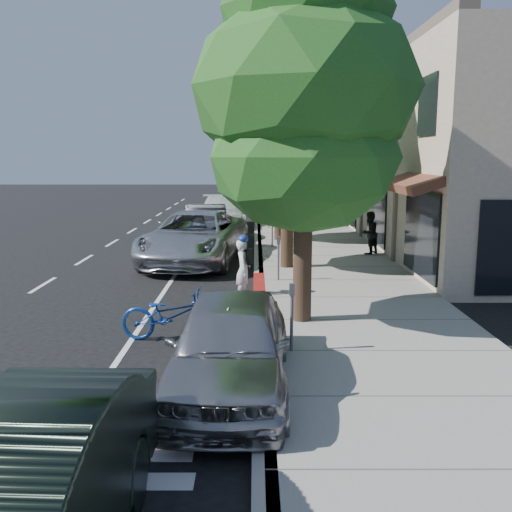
{
  "coord_description": "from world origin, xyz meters",
  "views": [
    {
      "loc": [
        -0.11,
        -13.94,
        3.66
      ],
      "look_at": [
        -0.09,
        -0.85,
        1.35
      ],
      "focal_mm": 40.0,
      "sensor_mm": 36.0,
      "label": 1
    }
  ],
  "objects_px": {
    "white_pickup": "(221,213)",
    "street_tree_3": "(275,129)",
    "dark_sedan": "(206,224)",
    "dark_suv_far": "(249,200)",
    "cyclist": "(243,270)",
    "street_tree_4": "(272,139)",
    "street_tree_1": "(288,117)",
    "pedestrian": "(369,233)",
    "silver_suv": "(195,237)",
    "near_car_a": "(230,345)",
    "street_tree_5": "(269,148)",
    "street_tree_2": "(280,139)",
    "street_tree_0": "(305,95)",
    "bicycle": "(170,316)"
  },
  "relations": [
    {
      "from": "street_tree_1",
      "to": "street_tree_5",
      "type": "distance_m",
      "value": 24.01
    },
    {
      "from": "street_tree_5",
      "to": "cyclist",
      "type": "xyz_separation_m",
      "value": [
        -1.32,
        -27.66,
        -3.44
      ]
    },
    {
      "from": "street_tree_4",
      "to": "near_car_a",
      "type": "bearing_deg",
      "value": -92.91
    },
    {
      "from": "street_tree_3",
      "to": "cyclist",
      "type": "relative_size",
      "value": 5.24
    },
    {
      "from": "street_tree_3",
      "to": "near_car_a",
      "type": "bearing_deg",
      "value": -93.73
    },
    {
      "from": "street_tree_5",
      "to": "white_pickup",
      "type": "relative_size",
      "value": 1.3
    },
    {
      "from": "street_tree_2",
      "to": "cyclist",
      "type": "relative_size",
      "value": 4.56
    },
    {
      "from": "white_pickup",
      "to": "dark_suv_far",
      "type": "xyz_separation_m",
      "value": [
        1.34,
        9.31,
        -0.08
      ]
    },
    {
      "from": "dark_suv_far",
      "to": "street_tree_1",
      "type": "bearing_deg",
      "value": -88.03
    },
    {
      "from": "street_tree_1",
      "to": "cyclist",
      "type": "height_order",
      "value": "street_tree_1"
    },
    {
      "from": "street_tree_1",
      "to": "street_tree_2",
      "type": "xyz_separation_m",
      "value": [
        -0.0,
        6.0,
        -0.48
      ]
    },
    {
      "from": "street_tree_0",
      "to": "pedestrian",
      "type": "height_order",
      "value": "street_tree_0"
    },
    {
      "from": "cyclist",
      "to": "street_tree_4",
      "type": "bearing_deg",
      "value": -5.25
    },
    {
      "from": "street_tree_4",
      "to": "dark_suv_far",
      "type": "xyz_separation_m",
      "value": [
        -1.4,
        2.31,
        -3.95
      ]
    },
    {
      "from": "street_tree_1",
      "to": "street_tree_4",
      "type": "xyz_separation_m",
      "value": [
        -0.0,
        18.0,
        -0.16
      ]
    },
    {
      "from": "silver_suv",
      "to": "dark_sedan",
      "type": "height_order",
      "value": "silver_suv"
    },
    {
      "from": "street_tree_1",
      "to": "street_tree_5",
      "type": "bearing_deg",
      "value": 90.0
    },
    {
      "from": "street_tree_1",
      "to": "pedestrian",
      "type": "distance_m",
      "value": 5.53
    },
    {
      "from": "cyclist",
      "to": "pedestrian",
      "type": "bearing_deg",
      "value": -37.94
    },
    {
      "from": "street_tree_1",
      "to": "dark_suv_far",
      "type": "bearing_deg",
      "value": 93.94
    },
    {
      "from": "street_tree_1",
      "to": "dark_sedan",
      "type": "xyz_separation_m",
      "value": [
        -3.1,
        6.08,
        -4.04
      ]
    },
    {
      "from": "street_tree_5",
      "to": "near_car_a",
      "type": "relative_size",
      "value": 1.6
    },
    {
      "from": "dark_sedan",
      "to": "near_car_a",
      "type": "distance_m",
      "value": 15.67
    },
    {
      "from": "street_tree_3",
      "to": "dark_suv_far",
      "type": "distance_m",
      "value": 9.45
    },
    {
      "from": "street_tree_0",
      "to": "white_pickup",
      "type": "height_order",
      "value": "street_tree_0"
    },
    {
      "from": "street_tree_0",
      "to": "street_tree_5",
      "type": "distance_m",
      "value": 30.01
    },
    {
      "from": "silver_suv",
      "to": "near_car_a",
      "type": "distance_m",
      "value": 11.13
    },
    {
      "from": "near_car_a",
      "to": "dark_sedan",
      "type": "bearing_deg",
      "value": 98.34
    },
    {
      "from": "cyclist",
      "to": "near_car_a",
      "type": "xyz_separation_m",
      "value": [
        -0.08,
        -5.84,
        -0.01
      ]
    },
    {
      "from": "white_pickup",
      "to": "dark_sedan",
      "type": "bearing_deg",
      "value": -99.14
    },
    {
      "from": "near_car_a",
      "to": "street_tree_4",
      "type": "bearing_deg",
      "value": 89.21
    },
    {
      "from": "silver_suv",
      "to": "street_tree_5",
      "type": "bearing_deg",
      "value": 89.78
    },
    {
      "from": "white_pickup",
      "to": "street_tree_3",
      "type": "bearing_deg",
      "value": 15.15
    },
    {
      "from": "street_tree_3",
      "to": "street_tree_5",
      "type": "distance_m",
      "value": 12.02
    },
    {
      "from": "street_tree_1",
      "to": "silver_suv",
      "type": "height_order",
      "value": "street_tree_1"
    },
    {
      "from": "street_tree_1",
      "to": "street_tree_4",
      "type": "height_order",
      "value": "street_tree_1"
    },
    {
      "from": "silver_suv",
      "to": "pedestrian",
      "type": "relative_size",
      "value": 4.14
    },
    {
      "from": "street_tree_4",
      "to": "pedestrian",
      "type": "bearing_deg",
      "value": -78.77
    },
    {
      "from": "street_tree_4",
      "to": "dark_sedan",
      "type": "distance_m",
      "value": 12.92
    },
    {
      "from": "street_tree_0",
      "to": "silver_suv",
      "type": "xyz_separation_m",
      "value": [
        -3.1,
        7.5,
        -3.99
      ]
    },
    {
      "from": "street_tree_1",
      "to": "cyclist",
      "type": "bearing_deg",
      "value": -109.78
    },
    {
      "from": "bicycle",
      "to": "dark_suv_far",
      "type": "bearing_deg",
      "value": 4.46
    },
    {
      "from": "street_tree_5",
      "to": "silver_suv",
      "type": "distance_m",
      "value": 22.96
    },
    {
      "from": "dark_sedan",
      "to": "dark_suv_far",
      "type": "relative_size",
      "value": 1.14
    },
    {
      "from": "pedestrian",
      "to": "street_tree_3",
      "type": "bearing_deg",
      "value": -115.45
    },
    {
      "from": "street_tree_3",
      "to": "dark_suv_far",
      "type": "relative_size",
      "value": 1.92
    },
    {
      "from": "street_tree_5",
      "to": "cyclist",
      "type": "relative_size",
      "value": 4.61
    },
    {
      "from": "street_tree_0",
      "to": "street_tree_1",
      "type": "height_order",
      "value": "street_tree_1"
    },
    {
      "from": "street_tree_4",
      "to": "silver_suv",
      "type": "relative_size",
      "value": 1.22
    },
    {
      "from": "street_tree_3",
      "to": "street_tree_4",
      "type": "bearing_deg",
      "value": 90.0
    }
  ]
}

